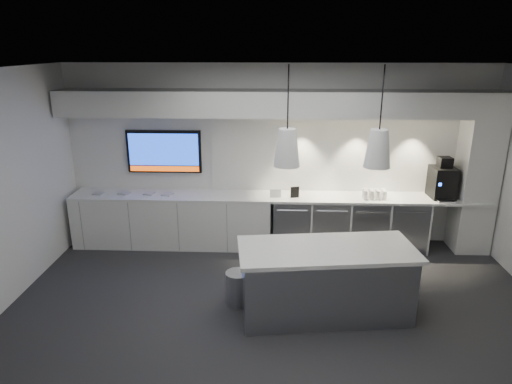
{
  "coord_description": "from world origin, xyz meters",
  "views": [
    {
      "loc": [
        -0.04,
        -4.97,
        3.26
      ],
      "look_at": [
        -0.3,
        1.1,
        1.3
      ],
      "focal_mm": 32.0,
      "sensor_mm": 36.0,
      "label": 1
    }
  ],
  "objects_px": {
    "bin": "(238,288)",
    "coffee_machine": "(442,181)",
    "wall_tv": "(164,152)",
    "island": "(325,281)"
  },
  "relations": [
    {
      "from": "bin",
      "to": "coffee_machine",
      "type": "bearing_deg",
      "value": 30.66
    },
    {
      "from": "wall_tv",
      "to": "island",
      "type": "bearing_deg",
      "value": -42.75
    },
    {
      "from": "wall_tv",
      "to": "bin",
      "type": "xyz_separation_m",
      "value": [
        1.4,
        -2.13,
        -1.33
      ]
    },
    {
      "from": "coffee_machine",
      "to": "bin",
      "type": "bearing_deg",
      "value": -152.14
    },
    {
      "from": "wall_tv",
      "to": "island",
      "type": "xyz_separation_m",
      "value": [
        2.51,
        -2.32,
        -1.1
      ]
    },
    {
      "from": "island",
      "to": "coffee_machine",
      "type": "height_order",
      "value": "coffee_machine"
    },
    {
      "from": "wall_tv",
      "to": "bin",
      "type": "height_order",
      "value": "wall_tv"
    },
    {
      "from": "wall_tv",
      "to": "coffee_machine",
      "type": "distance_m",
      "value": 4.59
    },
    {
      "from": "bin",
      "to": "coffee_machine",
      "type": "xyz_separation_m",
      "value": [
        3.17,
        1.88,
        0.95
      ]
    },
    {
      "from": "wall_tv",
      "to": "coffee_machine",
      "type": "bearing_deg",
      "value": -3.1
    }
  ]
}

